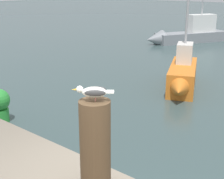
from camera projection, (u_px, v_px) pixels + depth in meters
mooring_post at (95, 145)px, 3.22m from camera, size 0.30×0.30×0.90m
seagull at (94, 92)px, 3.06m from camera, size 0.33×0.28×0.14m
boat_orange at (182, 75)px, 11.01m from camera, size 2.13×3.36×3.75m
boat_grey at (187, 34)px, 19.91m from camera, size 3.31×5.18×4.49m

